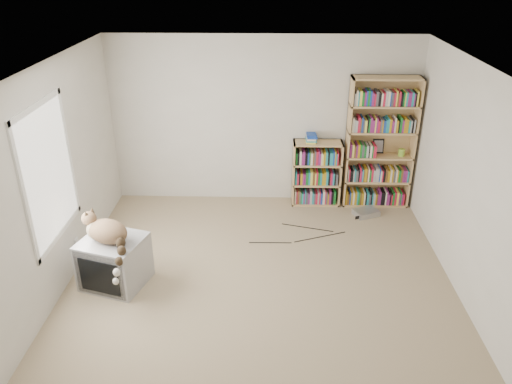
{
  "coord_description": "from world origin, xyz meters",
  "views": [
    {
      "loc": [
        0.09,
        -4.57,
        3.52
      ],
      "look_at": [
        -0.07,
        1.0,
        0.82
      ],
      "focal_mm": 35.0,
      "sensor_mm": 36.0,
      "label": 1
    }
  ],
  "objects_px": {
    "crt_tv": "(115,261)",
    "dvd_player": "(366,213)",
    "bookcase_tall": "(379,147)",
    "cat": "(109,237)",
    "bookcase_short": "(316,175)"
  },
  "relations": [
    {
      "from": "bookcase_tall",
      "to": "crt_tv",
      "type": "bearing_deg",
      "value": -147.6
    },
    {
      "from": "bookcase_tall",
      "to": "bookcase_short",
      "type": "relative_size",
      "value": 1.97
    },
    {
      "from": "cat",
      "to": "bookcase_tall",
      "type": "relative_size",
      "value": 0.37
    },
    {
      "from": "crt_tv",
      "to": "cat",
      "type": "xyz_separation_m",
      "value": [
        0.01,
        -0.1,
        0.39
      ]
    },
    {
      "from": "crt_tv",
      "to": "bookcase_short",
      "type": "height_order",
      "value": "bookcase_short"
    },
    {
      "from": "cat",
      "to": "bookcase_tall",
      "type": "height_order",
      "value": "bookcase_tall"
    },
    {
      "from": "crt_tv",
      "to": "bookcase_short",
      "type": "distance_m",
      "value": 3.29
    },
    {
      "from": "bookcase_short",
      "to": "dvd_player",
      "type": "distance_m",
      "value": 0.93
    },
    {
      "from": "crt_tv",
      "to": "cat",
      "type": "height_order",
      "value": "cat"
    },
    {
      "from": "crt_tv",
      "to": "dvd_player",
      "type": "bearing_deg",
      "value": 45.16
    },
    {
      "from": "crt_tv",
      "to": "dvd_player",
      "type": "height_order",
      "value": "crt_tv"
    },
    {
      "from": "crt_tv",
      "to": "bookcase_tall",
      "type": "height_order",
      "value": "bookcase_tall"
    },
    {
      "from": "crt_tv",
      "to": "dvd_player",
      "type": "xyz_separation_m",
      "value": [
        3.21,
        1.74,
        -0.25
      ]
    },
    {
      "from": "dvd_player",
      "to": "bookcase_tall",
      "type": "bearing_deg",
      "value": 43.23
    },
    {
      "from": "crt_tv",
      "to": "bookcase_tall",
      "type": "distance_m",
      "value": 4.06
    }
  ]
}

